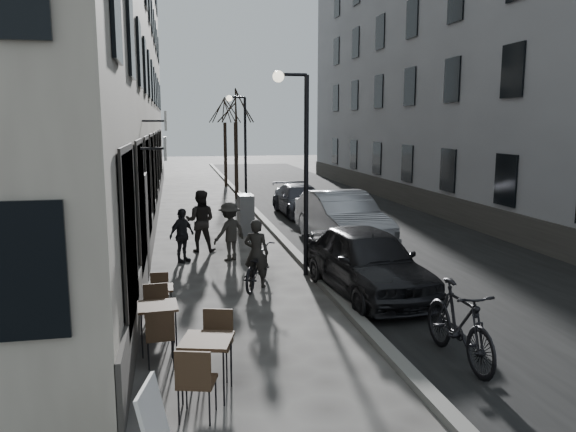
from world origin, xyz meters
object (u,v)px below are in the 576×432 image
object	(u,v)px
bicycle	(257,266)
pedestrian_near	(200,221)
car_near	(368,261)
car_mid	(342,218)
bistro_set_b	(158,323)
pedestrian_mid	(230,231)
bistro_set_a	(207,361)
pedestrian_far	(182,235)
tree_near	(235,107)
bistro_set_c	(159,300)
utility_cabinet	(246,214)
streetlamp_near	(300,151)
moped	(459,324)
car_far	(300,200)
tree_far	(225,110)
streetlamp_far	(242,139)

from	to	relation	value
bicycle	pedestrian_near	world-z (taller)	pedestrian_near
car_near	bicycle	bearing A→B (deg)	151.34
bicycle	car_mid	xyz separation A→B (m)	(3.39, 4.24, 0.34)
bicycle	pedestrian_near	xyz separation A→B (m)	(-1.11, 4.05, 0.44)
bistro_set_b	pedestrian_mid	size ratio (longest dim) A/B	0.99
bistro_set_a	bistro_set_b	size ratio (longest dim) A/B	1.07
pedestrian_far	car_near	world-z (taller)	car_near
tree_near	bistro_set_c	size ratio (longest dim) A/B	4.24
tree_near	utility_cabinet	size ratio (longest dim) A/B	4.14
bistro_set_c	pedestrian_near	bearing A→B (deg)	79.05
tree_near	bistro_set_b	distance (m)	19.98
streetlamp_near	bistro_set_c	bearing A→B (deg)	-141.81
pedestrian_far	moped	distance (m)	8.79
tree_near	bicycle	distance (m)	16.38
pedestrian_far	pedestrian_near	bearing A→B (deg)	21.20
pedestrian_far	pedestrian_mid	bearing A→B (deg)	-45.98
bicycle	tree_near	bearing A→B (deg)	-71.94
bistro_set_a	pedestrian_mid	xyz separation A→B (m)	(1.11, 7.98, 0.31)
bistro_set_a	car_near	xyz separation A→B (m)	(3.86, 4.18, 0.25)
pedestrian_near	car_far	bearing A→B (deg)	-113.27
car_mid	car_far	bearing A→B (deg)	86.83
tree_far	pedestrian_far	xyz separation A→B (m)	(-2.97, -18.99, -3.90)
streetlamp_near	streetlamp_far	world-z (taller)	same
pedestrian_mid	pedestrian_near	bearing A→B (deg)	-95.91
bistro_set_a	utility_cabinet	xyz separation A→B (m)	(2.06, 11.81, 0.17)
car_near	bistro_set_b	bearing A→B (deg)	-157.35
pedestrian_far	moped	world-z (taller)	pedestrian_far
bistro_set_b	car_near	size ratio (longest dim) A/B	0.36
bistro_set_c	car_near	distance (m)	4.69
streetlamp_near	bistro_set_b	xyz separation A→B (m)	(-3.40, -4.23, -2.67)
utility_cabinet	pedestrian_far	size ratio (longest dim) A/B	0.91
tree_far	car_mid	bearing A→B (deg)	-83.18
streetlamp_near	tree_far	size ratio (longest dim) A/B	0.89
car_far	moped	world-z (taller)	moped
car_far	moped	bearing A→B (deg)	-95.43
utility_cabinet	car_mid	distance (m)	3.65
pedestrian_mid	pedestrian_far	xyz separation A→B (m)	(-1.33, 0.04, -0.07)
streetlamp_far	bistro_set_a	distance (m)	18.41
tree_near	moped	size ratio (longest dim) A/B	2.64
streetlamp_far	tree_far	xyz separation A→B (m)	(0.07, 9.00, 1.50)
pedestrian_far	car_near	bearing A→B (deg)	-87.52
bistro_set_b	bistro_set_c	distance (m)	1.54
tree_near	car_far	world-z (taller)	tree_near
tree_far	pedestrian_far	world-z (taller)	tree_far
bistro_set_c	moped	bearing A→B (deg)	-32.36
utility_cabinet	car_near	bearing A→B (deg)	-76.72
streetlamp_near	car_mid	distance (m)	4.69
utility_cabinet	pedestrian_near	world-z (taller)	pedestrian_near
car_near	tree_near	bearing A→B (deg)	88.88
streetlamp_near	bistro_set_a	world-z (taller)	streetlamp_near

